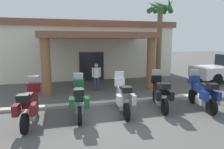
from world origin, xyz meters
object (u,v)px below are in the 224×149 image
(motorcycle_blue, at_px, (202,93))
(pedestrian, at_px, (96,75))
(motorcycle_maroon, at_px, (30,105))
(motorcycle_silver, at_px, (123,97))
(motorcycle_black, at_px, (160,93))
(palm_tree_near_portico, at_px, (160,22))
(motel_building, at_px, (86,49))
(motorcycle_green, at_px, (79,99))

(motorcycle_blue, bearing_deg, pedestrian, 52.30)
(motorcycle_maroon, bearing_deg, pedestrian, -32.02)
(motorcycle_silver, relative_size, pedestrian, 1.36)
(motorcycle_black, relative_size, pedestrian, 1.35)
(motorcycle_blue, height_order, palm_tree_near_portico, palm_tree_near_portico)
(motel_building, relative_size, motorcycle_maroon, 6.30)
(pedestrian, bearing_deg, motorcycle_black, -152.42)
(pedestrian, bearing_deg, motel_building, -3.96)
(motorcycle_maroon, bearing_deg, motorcycle_green, -75.57)
(motorcycle_black, distance_m, palm_tree_near_portico, 7.56)
(motorcycle_silver, distance_m, motorcycle_black, 1.76)
(motorcycle_silver, xyz_separation_m, palm_tree_near_portico, (4.62, 6.20, 3.57))
(pedestrian, bearing_deg, motorcycle_green, 158.20)
(motorcycle_maroon, xyz_separation_m, motorcycle_silver, (3.51, 0.27, 0.00))
(motorcycle_green, relative_size, palm_tree_near_portico, 0.37)
(motorcycle_maroon, distance_m, pedestrian, 5.17)
(motorcycle_green, relative_size, motorcycle_black, 1.01)
(motorcycle_green, xyz_separation_m, motorcycle_blue, (5.26, -0.33, 0.00))
(motorcycle_green, relative_size, motorcycle_silver, 1.00)
(motel_building, distance_m, motorcycle_black, 10.19)
(motel_building, bearing_deg, motorcycle_maroon, -108.66)
(motorcycle_green, distance_m, motorcycle_blue, 5.27)
(motel_building, distance_m, motorcycle_blue, 11.12)
(motel_building, distance_m, palm_tree_near_portico, 6.61)
(pedestrian, bearing_deg, palm_tree_near_portico, -68.74)
(palm_tree_near_portico, bearing_deg, motorcycle_blue, -99.78)
(motorcycle_green, height_order, pedestrian, pedestrian)
(motorcycle_green, bearing_deg, motorcycle_silver, -87.97)
(motorcycle_maroon, bearing_deg, motorcycle_black, -80.83)
(motorcycle_blue, bearing_deg, motorcycle_green, 95.29)
(motel_building, xyz_separation_m, pedestrian, (-0.09, -6.13, -1.31))
(motel_building, relative_size, pedestrian, 8.57)
(motorcycle_green, xyz_separation_m, motorcycle_black, (3.51, 0.14, 0.00))
(motorcycle_maroon, height_order, motorcycle_green, same)
(motorcycle_silver, height_order, palm_tree_near_portico, palm_tree_near_portico)
(motorcycle_blue, xyz_separation_m, palm_tree_near_portico, (1.12, 6.48, 3.57))
(motorcycle_blue, bearing_deg, palm_tree_near_portico, -0.92)
(motel_building, height_order, motorcycle_maroon, motel_building)
(motorcycle_black, bearing_deg, motorcycle_blue, -92.72)
(motorcycle_black, bearing_deg, palm_tree_near_portico, -13.33)
(motorcycle_silver, relative_size, motorcycle_black, 1.01)
(motorcycle_blue, relative_size, palm_tree_near_portico, 0.37)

